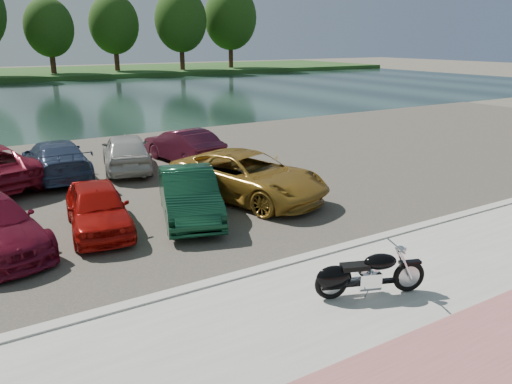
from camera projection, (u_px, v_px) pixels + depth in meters
ground at (359, 299)px, 10.14m from camera, size 200.00×200.00×0.00m
promenade at (396, 319)px, 9.31m from camera, size 60.00×6.00×0.10m
pink_path at (465, 359)px, 8.06m from camera, size 60.00×2.00×0.01m
kerb at (300, 260)px, 11.75m from camera, size 60.00×0.30×0.14m
parking_lot at (161, 176)px, 19.11m from camera, size 60.00×18.00×0.04m
river at (38, 100)px, 42.79m from camera, size 120.00×40.00×0.00m
far_bank at (0, 75)px, 68.83m from camera, size 120.00×24.00×0.60m
far_trees at (35, 19)px, 63.81m from camera, size 70.25×10.68×12.52m
motorcycle at (360, 275)px, 9.92m from camera, size 2.24×1.09×1.05m
car_4 at (98, 207)px, 13.48m from camera, size 2.07×4.02×1.31m
car_5 at (189, 194)px, 14.43m from camera, size 2.73×4.58×1.43m
car_6 at (247, 176)px, 16.14m from camera, size 4.22×6.04×1.53m
car_11 at (56, 159)px, 18.62m from camera, size 2.07×4.94×1.43m
car_12 at (126, 151)px, 19.72m from camera, size 2.72×4.67×1.49m
car_13 at (183, 145)px, 21.04m from camera, size 2.18×4.47×1.41m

